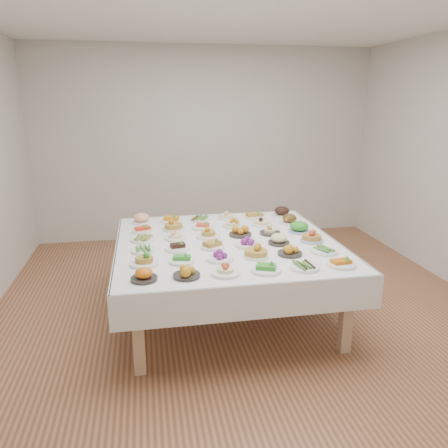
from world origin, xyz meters
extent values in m
plane|color=#A36944|center=(0.00, 0.00, 0.00)|extent=(5.00, 5.00, 0.00)
cube|color=white|center=(0.00, 0.00, 2.80)|extent=(5.00, 5.00, 0.02)
cube|color=beige|center=(0.00, 2.50, 1.40)|extent=(5.00, 0.02, 2.80)
cube|color=beige|center=(0.00, -2.50, 1.40)|extent=(5.00, 0.02, 2.80)
cube|color=white|center=(-0.18, -0.12, 0.72)|extent=(2.05, 2.05, 0.06)
cube|color=white|center=(-0.18, 0.91, 0.61)|extent=(2.07, 0.01, 0.28)
cube|color=white|center=(-0.18, -1.14, 0.61)|extent=(2.07, 0.02, 0.28)
cube|color=white|center=(0.85, -0.12, 0.61)|extent=(0.01, 2.07, 0.28)
cube|color=white|center=(-1.21, -0.12, 0.61)|extent=(0.02, 2.07, 0.28)
cube|color=#CFAC84|center=(-1.03, -0.96, 0.34)|extent=(0.09, 0.09, 0.69)
cube|color=#CFAC84|center=(0.67, -0.96, 0.34)|extent=(0.09, 0.09, 0.69)
cube|color=#CFAC84|center=(-1.03, 0.73, 0.34)|extent=(0.09, 0.09, 0.69)
cube|color=#CFAC84|center=(0.67, 0.73, 0.34)|extent=(0.09, 0.09, 0.69)
cylinder|color=#2C2927|center=(-0.96, -0.91, 0.76)|extent=(0.20, 0.20, 0.02)
cylinder|color=#2C2927|center=(-0.64, -0.91, 0.76)|extent=(0.21, 0.21, 0.02)
cylinder|color=white|center=(-0.34, -0.91, 0.76)|extent=(0.23, 0.23, 0.02)
cylinder|color=white|center=(-0.02, -0.91, 0.76)|extent=(0.23, 0.23, 0.02)
cylinder|color=white|center=(0.30, -0.91, 0.76)|extent=(0.23, 0.23, 0.02)
cylinder|color=white|center=(0.61, -0.90, 0.76)|extent=(0.23, 0.23, 0.02)
cylinder|color=white|center=(-0.96, -0.59, 0.76)|extent=(0.23, 0.23, 0.02)
cylinder|color=white|center=(-0.65, -0.59, 0.76)|extent=(0.22, 0.22, 0.02)
cylinder|color=white|center=(-0.33, -0.59, 0.76)|extent=(0.23, 0.23, 0.02)
cylinder|color=white|center=(-0.02, -0.59, 0.76)|extent=(0.21, 0.21, 0.02)
cylinder|color=#2C2927|center=(0.29, -0.58, 0.76)|extent=(0.21, 0.21, 0.02)
cylinder|color=white|center=(0.61, -0.58, 0.76)|extent=(0.23, 0.23, 0.02)
cylinder|color=white|center=(-0.96, -0.27, 0.76)|extent=(0.21, 0.21, 0.02)
cylinder|color=white|center=(-0.66, -0.27, 0.76)|extent=(0.22, 0.22, 0.02)
cylinder|color=white|center=(-0.35, -0.28, 0.76)|extent=(0.21, 0.21, 0.02)
cylinder|color=white|center=(-0.02, -0.28, 0.76)|extent=(0.23, 0.23, 0.02)
cylinder|color=#2C2927|center=(0.28, -0.28, 0.76)|extent=(0.20, 0.20, 0.02)
cylinder|color=#4C66B2|center=(0.61, -0.27, 0.76)|extent=(0.21, 0.21, 0.02)
cylinder|color=white|center=(-0.97, 0.05, 0.76)|extent=(0.22, 0.22, 0.02)
cylinder|color=white|center=(-0.65, 0.04, 0.76)|extent=(0.21, 0.21, 0.02)
cylinder|color=white|center=(-0.34, 0.04, 0.76)|extent=(0.23, 0.23, 0.02)
cylinder|color=#2C2927|center=(-0.02, 0.04, 0.76)|extent=(0.22, 0.22, 0.02)
cylinder|color=#2C2927|center=(0.29, 0.03, 0.76)|extent=(0.20, 0.20, 0.02)
cylinder|color=#4C66B2|center=(0.60, 0.04, 0.76)|extent=(0.21, 0.21, 0.02)
cylinder|color=white|center=(-0.97, 0.35, 0.76)|extent=(0.20, 0.20, 0.02)
cylinder|color=white|center=(-0.65, 0.35, 0.76)|extent=(0.22, 0.22, 0.02)
cylinder|color=white|center=(-0.35, 0.36, 0.76)|extent=(0.23, 0.23, 0.02)
cylinder|color=white|center=(-0.03, 0.35, 0.76)|extent=(0.21, 0.21, 0.02)
cylinder|color=white|center=(0.29, 0.35, 0.76)|extent=(0.21, 0.21, 0.02)
cylinder|color=white|center=(0.60, 0.35, 0.76)|extent=(0.22, 0.22, 0.02)
cylinder|color=white|center=(-0.98, 0.67, 0.76)|extent=(0.20, 0.20, 0.02)
cylinder|color=white|center=(-0.65, 0.66, 0.76)|extent=(0.23, 0.23, 0.02)
cylinder|color=white|center=(-0.34, 0.67, 0.76)|extent=(0.21, 0.21, 0.02)
cylinder|color=white|center=(-0.03, 0.68, 0.76)|extent=(0.21, 0.21, 0.02)
cylinder|color=white|center=(0.29, 0.67, 0.76)|extent=(0.23, 0.23, 0.02)
cylinder|color=white|center=(0.61, 0.67, 0.76)|extent=(0.23, 0.23, 0.02)
camera|label=1|loc=(-0.92, -3.99, 2.05)|focal=35.00mm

